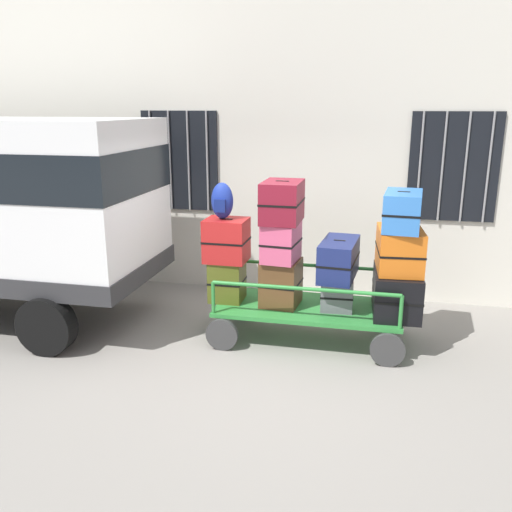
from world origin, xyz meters
name	(u,v)px	position (x,y,z in m)	size (l,w,h in m)	color
ground_plane	(265,353)	(0.00, 0.00, 0.00)	(40.00, 40.00, 0.00)	gray
building_wall	(298,129)	(0.00, 2.37, 2.50)	(12.00, 0.38, 5.00)	silver
luggage_cart	(308,312)	(0.44, 0.50, 0.36)	(2.31, 1.12, 0.44)	#2D8438
cart_railing	(309,280)	(0.44, 0.50, 0.77)	(2.20, 0.99, 0.41)	#2D8438
suitcase_left_bottom	(227,280)	(-0.60, 0.51, 0.70)	(0.42, 0.42, 0.52)	#4C5119
suitcase_left_middle	(226,240)	(-0.60, 0.50, 1.22)	(0.53, 0.46, 0.54)	#B21E1E
suitcase_midleft_bottom	(281,282)	(0.10, 0.49, 0.72)	(0.50, 0.53, 0.57)	brown
suitcase_midleft_middle	(281,242)	(0.10, 0.47, 1.25)	(0.45, 0.56, 0.47)	#CC4C72
suitcase_midleft_top	(282,202)	(0.10, 0.51, 1.73)	(0.46, 0.66, 0.49)	maroon
suitcase_center_bottom	(337,294)	(0.79, 0.47, 0.63)	(0.40, 0.38, 0.39)	slate
suitcase_center_middle	(339,259)	(0.79, 0.52, 1.06)	(0.47, 0.84, 0.46)	navy
suitcase_midright_bottom	(396,292)	(1.48, 0.53, 0.70)	(0.57, 0.91, 0.52)	black
suitcase_midright_middle	(399,250)	(1.48, 0.54, 1.21)	(0.56, 0.78, 0.50)	orange
suitcase_midright_top	(403,211)	(1.48, 0.49, 1.68)	(0.46, 0.75, 0.43)	#3372C6
backpack	(222,201)	(-0.64, 0.48, 1.71)	(0.27, 0.22, 0.44)	navy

